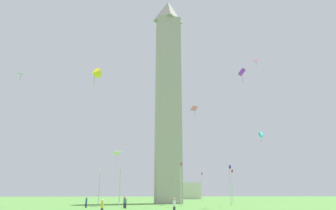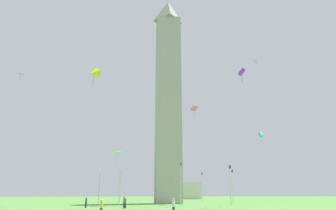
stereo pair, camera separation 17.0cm
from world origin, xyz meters
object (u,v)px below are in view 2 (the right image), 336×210
person_purple_shirt (124,202)px  distant_building (180,191)px  obelisk_monument (168,92)px  kite_cyan_box (261,134)px  flagpole_ne (230,183)px  kite_yellow_delta (94,73)px  flagpole_e (232,184)px  flagpole_nw (120,182)px  person_yellow_shirt (101,208)px  kite_pink_diamond (194,109)px  flagpole_w (100,184)px  person_blue_shirt (86,202)px  person_green_shirt (125,203)px  flagpole_s (160,186)px  kite_green_diamond (21,74)px  kite_red_diamond (256,60)px  flagpole_n (181,182)px  flagpole_sw (120,185)px  kite_purple_box (242,72)px  flagpole_se (202,185)px  kite_white_diamond (116,153)px

person_purple_shirt → distant_building: bearing=37.5°
obelisk_monument → kite_cyan_box: size_ratio=25.00×
flagpole_ne → kite_yellow_delta: (26.31, -24.81, 10.98)m
flagpole_e → flagpole_nw: same height
obelisk_monument → person_yellow_shirt: 45.46m
flagpole_ne → kite_pink_diamond: size_ratio=3.07×
flagpole_ne → flagpole_w: 28.36m
flagpole_w → person_blue_shirt: flagpole_w is taller
kite_pink_diamond → kite_yellow_delta: 36.81m
person_green_shirt → person_yellow_shirt: bearing=-132.4°
flagpole_e → flagpole_s: same height
kite_green_diamond → distant_building: kite_green_diamond is taller
obelisk_monument → flagpole_w: (0.06, -15.35, -22.25)m
flagpole_nw → person_yellow_shirt: flagpole_nw is taller
obelisk_monument → flagpole_s: bearing=180.0°
flagpole_e → kite_yellow_delta: (37.17, -29.31, 10.98)m
kite_red_diamond → kite_yellow_delta: kite_red_diamond is taller
obelisk_monument → flagpole_n: (15.41, 0.00, -22.25)m
flagpole_e → flagpole_w: size_ratio=1.00×
flagpole_n → flagpole_nw: (-4.50, -10.85, 0.00)m
flagpole_sw → kite_purple_box: (30.41, 22.15, 20.18)m
kite_purple_box → flagpole_nw: bearing=-111.5°
flagpole_se → kite_cyan_box: size_ratio=3.66×
flagpole_ne → person_green_shirt: size_ratio=4.77×
person_blue_shirt → kite_green_diamond: 26.45m
kite_white_diamond → kite_green_diamond: bearing=-76.6°
kite_white_diamond → kite_red_diamond: size_ratio=1.74×
person_green_shirt → kite_white_diamond: size_ratio=0.67×
kite_yellow_delta → kite_red_diamond: bearing=125.2°
flagpole_ne → person_yellow_shirt: bearing=-43.4°
flagpole_s → kite_yellow_delta: kite_yellow_delta is taller
kite_red_diamond → kite_green_diamond: bearing=-91.3°
flagpole_sw → kite_pink_diamond: size_ratio=3.07×
flagpole_s → kite_pink_diamond: size_ratio=3.07×
flagpole_e → flagpole_sw: same height
kite_purple_box → kite_green_diamond: bearing=-96.6°
kite_white_diamond → kite_pink_diamond: bearing=104.6°
flagpole_ne → person_blue_shirt: flagpole_ne is taller
kite_yellow_delta → flagpole_nw: bearing=173.3°
kite_pink_diamond → kite_cyan_box: bearing=64.9°
flagpole_w → person_green_shirt: flagpole_w is taller
kite_yellow_delta → distant_building: (-91.22, 27.05, -12.17)m
flagpole_se → kite_pink_diamond: size_ratio=3.07×
kite_purple_box → obelisk_monument: bearing=-150.1°
obelisk_monument → distant_building: (-53.99, 13.09, -23.43)m
flagpole_n → flagpole_s: (-30.70, 0.00, 0.00)m
kite_purple_box → person_green_shirt: bearing=-89.8°
kite_white_diamond → kite_red_diamond: kite_red_diamond is taller
flagpole_e → distant_building: bearing=-177.6°
kite_yellow_delta → flagpole_se: bearing=152.7°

